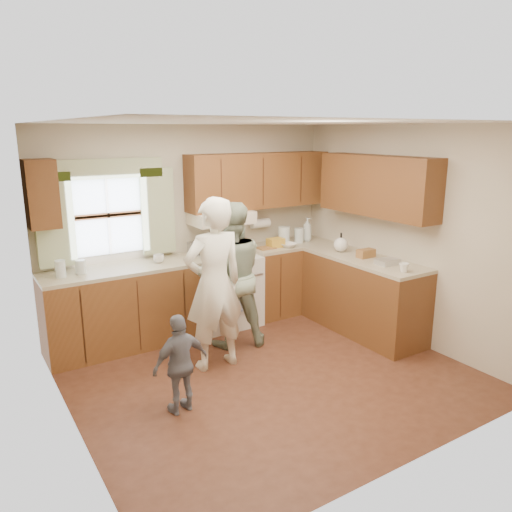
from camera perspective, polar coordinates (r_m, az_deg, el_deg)
room at (r=4.83m, az=1.52°, el=0.01°), size 3.80×3.80×3.80m
kitchen_fixtures at (r=6.13m, az=0.70°, el=-0.89°), size 3.80×2.25×2.15m
stove at (r=6.38m, az=-3.44°, el=-3.79°), size 0.76×0.67×1.07m
woman_left at (r=5.12m, az=-4.82°, el=-3.25°), size 0.66×0.43×1.80m
woman_right at (r=5.66m, az=-2.91°, el=-2.21°), size 0.95×0.83×1.67m
child at (r=4.50m, az=-8.60°, el=-12.08°), size 0.55×0.28×0.91m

